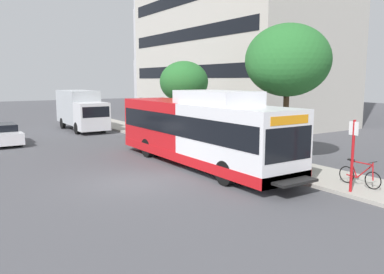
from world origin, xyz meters
The scene contains 10 objects.
ground_plane centered at (0.00, 8.00, 0.00)m, with size 120.00×120.00×0.00m, color #4C4C51.
sidewalk_curb centered at (7.00, 6.00, 0.07)m, with size 3.00×56.00×0.14m, color #A8A399.
transit_bus centered at (4.02, 1.09, 1.70)m, with size 2.58×12.25×3.65m.
bus_stop_sign_pole centered at (5.83, -5.95, 1.65)m, with size 0.10×0.36×2.60m.
bicycle_parked centered at (6.78, -5.66, 0.56)m, with size 0.52×1.76×1.02m.
street_tree_near_stop centered at (7.85, -0.83, 5.04)m, with size 4.08×4.08×6.65m.
street_tree_mid_block centered at (7.72, 8.39, 3.98)m, with size 3.29×3.29×5.26m.
parked_car_far_lane centered at (-3.03, 13.21, 0.66)m, with size 1.80×4.50×1.33m.
box_truck_background centered at (3.40, 17.49, 1.74)m, with size 2.32×7.01×3.25m.
lattice_comm_tower centered at (17.11, 35.62, 9.87)m, with size 1.10×1.10×29.62m.
Camera 1 is at (-6.32, -14.11, 4.13)m, focal length 36.15 mm.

